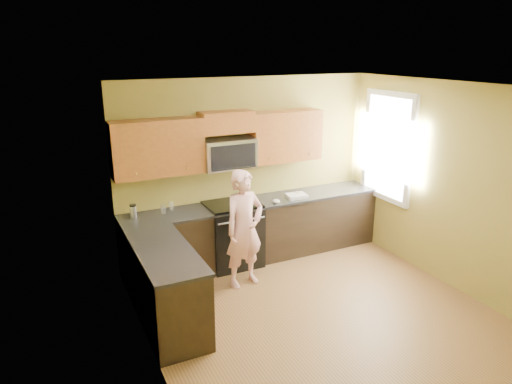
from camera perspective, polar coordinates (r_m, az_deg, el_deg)
floor at (r=5.93m, az=7.47°, el=-14.35°), size 4.00×4.00×0.00m
ceiling at (r=5.07m, az=8.68°, el=12.62°), size 4.00×4.00×0.00m
wall_back at (r=7.02m, az=-1.02°, el=2.92°), size 4.00×0.00×4.00m
wall_front at (r=3.99m, az=24.36°, el=-10.40°), size 4.00×0.00×4.00m
wall_left at (r=4.60m, az=-13.29°, el=-5.51°), size 0.00×4.00×4.00m
wall_right at (r=6.63m, az=22.58°, el=0.69°), size 0.00×4.00×4.00m
cabinet_back_run at (r=7.05m, az=0.05°, el=-4.81°), size 4.00×0.60×0.88m
cabinet_left_run at (r=5.58m, az=-11.01°, el=-11.46°), size 0.60×1.60×0.88m
countertop_back at (r=6.88m, az=0.08°, el=-1.29°), size 4.00×0.62×0.04m
countertop_left at (r=5.38m, az=-11.19°, el=-7.14°), size 0.62×1.60×0.04m
stove at (r=6.86m, az=-2.88°, el=-5.16°), size 0.76×0.65×0.95m
microwave at (r=6.66m, az=-3.43°, el=2.99°), size 0.76×0.40×0.42m
upper_cab_left at (r=6.40m, az=-11.77°, el=2.04°), size 1.22×0.33×0.75m
upper_cab_right at (r=7.09m, az=3.51°, el=3.88°), size 1.12×0.33×0.75m
upper_cab_over_mw at (r=6.56m, az=-3.65°, el=8.56°), size 0.76×0.33×0.30m
window at (r=7.37m, az=15.87°, el=5.35°), size 0.06×1.06×1.66m
woman at (r=6.16m, az=-1.44°, el=-4.54°), size 0.65×0.50×1.60m
frying_pan at (r=6.52m, az=-1.80°, el=-1.89°), size 0.34×0.48×0.06m
butter_tub at (r=6.71m, az=-0.59°, el=-1.60°), size 0.16×0.16×0.10m
toast_slice at (r=7.07m, az=4.42°, el=-0.60°), size 0.13×0.13×0.01m
napkin_a at (r=6.78m, az=2.47°, el=-1.15°), size 0.12×0.13×0.06m
napkin_b at (r=7.14m, az=5.13°, el=-0.20°), size 0.13×0.14×0.07m
dish_towel at (r=7.06m, az=4.98°, el=-0.47°), size 0.32×0.27×0.05m
travel_mug at (r=6.41m, az=-14.75°, el=-3.12°), size 0.11×0.11×0.19m
glass_a at (r=6.48m, az=-11.31°, el=-2.08°), size 0.08×0.08×0.12m
glass_b at (r=6.60m, az=-10.34°, el=-1.69°), size 0.08×0.08×0.12m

